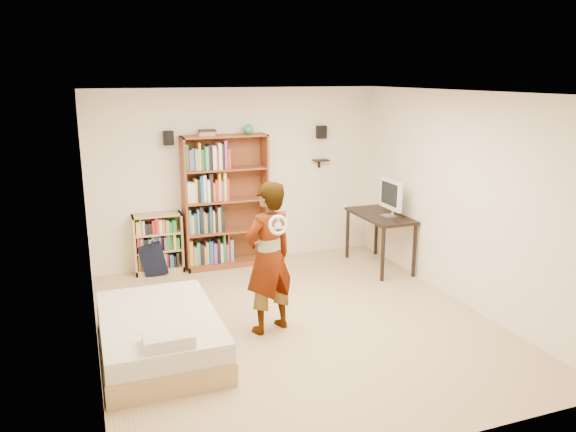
% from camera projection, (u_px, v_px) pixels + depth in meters
% --- Properties ---
extents(ground, '(4.50, 5.00, 0.01)m').
position_uv_depth(ground, '(296.00, 323.00, 6.72)').
color(ground, tan).
rests_on(ground, ground).
extents(room_shell, '(4.52, 5.02, 2.71)m').
position_uv_depth(room_shell, '(297.00, 178.00, 6.29)').
color(room_shell, white).
rests_on(room_shell, ground).
extents(crown_molding, '(4.50, 5.00, 0.06)m').
position_uv_depth(crown_molding, '(297.00, 95.00, 6.06)').
color(crown_molding, silver).
rests_on(crown_molding, room_shell).
extents(speaker_left, '(0.14, 0.12, 0.20)m').
position_uv_depth(speaker_left, '(168.00, 138.00, 8.06)').
color(speaker_left, black).
rests_on(speaker_left, room_shell).
extents(speaker_right, '(0.14, 0.12, 0.20)m').
position_uv_depth(speaker_right, '(321.00, 132.00, 8.87)').
color(speaker_right, black).
rests_on(speaker_right, room_shell).
extents(wall_shelf, '(0.25, 0.16, 0.02)m').
position_uv_depth(wall_shelf, '(321.00, 160.00, 8.99)').
color(wall_shelf, black).
rests_on(wall_shelf, room_shell).
extents(tall_bookshelf, '(1.28, 0.37, 2.02)m').
position_uv_depth(tall_bookshelf, '(226.00, 202.00, 8.49)').
color(tall_bookshelf, brown).
rests_on(tall_bookshelf, ground).
extents(low_bookshelf, '(0.72, 0.27, 0.90)m').
position_uv_depth(low_bookshelf, '(158.00, 244.00, 8.33)').
color(low_bookshelf, tan).
rests_on(low_bookshelf, ground).
extents(computer_desk, '(0.61, 1.22, 0.83)m').
position_uv_depth(computer_desk, '(379.00, 241.00, 8.58)').
color(computer_desk, black).
rests_on(computer_desk, ground).
extents(imac, '(0.12, 0.55, 0.55)m').
position_uv_depth(imac, '(389.00, 198.00, 8.30)').
color(imac, white).
rests_on(imac, computer_desk).
extents(daybed, '(1.20, 1.85, 0.55)m').
position_uv_depth(daybed, '(160.00, 329.00, 5.93)').
color(daybed, beige).
rests_on(daybed, ground).
extents(person, '(0.75, 0.61, 1.76)m').
position_uv_depth(person, '(269.00, 258.00, 6.32)').
color(person, black).
rests_on(person, ground).
extents(wii_wheel, '(0.22, 0.08, 0.22)m').
position_uv_depth(wii_wheel, '(278.00, 225.00, 5.91)').
color(wii_wheel, white).
rests_on(wii_wheel, person).
extents(navy_bag, '(0.40, 0.28, 0.51)m').
position_uv_depth(navy_bag, '(153.00, 258.00, 8.27)').
color(navy_bag, black).
rests_on(navy_bag, ground).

